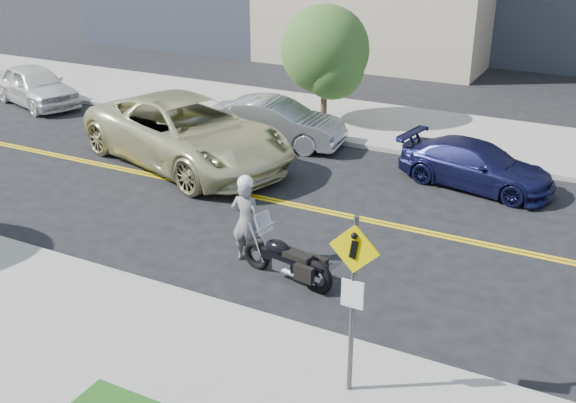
% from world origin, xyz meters
% --- Properties ---
extents(ground_plane, '(120.00, 120.00, 0.00)m').
position_xyz_m(ground_plane, '(0.00, 0.00, 0.00)').
color(ground_plane, black).
rests_on(ground_plane, ground).
extents(sidewalk_near, '(60.00, 5.00, 0.15)m').
position_xyz_m(sidewalk_near, '(0.00, -7.50, 0.07)').
color(sidewalk_near, '#9E9B91').
rests_on(sidewalk_near, ground_plane).
extents(sidewalk_far, '(60.00, 5.00, 0.15)m').
position_xyz_m(sidewalk_far, '(0.00, 7.50, 0.07)').
color(sidewalk_far, '#9E9B91').
rests_on(sidewalk_far, ground_plane).
extents(pedestrian_sign, '(0.78, 0.08, 3.00)m').
position_xyz_m(pedestrian_sign, '(4.20, -6.31, 1.96)').
color(pedestrian_sign, '#4C4C51').
rests_on(pedestrian_sign, sidewalk_near).
extents(motorcyclist, '(0.73, 0.52, 2.00)m').
position_xyz_m(motorcyclist, '(0.48, -3.14, 1.00)').
color(motorcyclist, '#9FA0A4').
rests_on(motorcyclist, ground).
extents(motorcycle, '(2.27, 1.05, 1.33)m').
position_xyz_m(motorcycle, '(1.64, -3.48, 0.67)').
color(motorcycle, black).
rests_on(motorcycle, ground).
extents(suv, '(7.86, 5.38, 2.00)m').
position_xyz_m(suv, '(-4.20, 1.32, 1.00)').
color(suv, beige).
rests_on(suv, ground).
extents(parked_car_white, '(4.87, 3.15, 1.54)m').
position_xyz_m(parked_car_white, '(-13.33, 4.07, 0.77)').
color(parked_car_white, white).
rests_on(parked_car_white, ground).
extents(parked_car_silver, '(4.71, 2.12, 1.50)m').
position_xyz_m(parked_car_silver, '(-2.74, 4.08, 0.75)').
color(parked_car_silver, '#999DA0').
rests_on(parked_car_silver, ground).
extents(parked_car_blue, '(4.55, 2.50, 1.25)m').
position_xyz_m(parked_car_blue, '(3.91, 3.46, 0.63)').
color(parked_car_blue, '#181A48').
rests_on(parked_car_blue, ground).
extents(tree_far_a, '(3.06, 3.06, 4.18)m').
position_xyz_m(tree_far_a, '(-2.26, 6.88, 2.65)').
color(tree_far_a, '#382619').
rests_on(tree_far_a, ground).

